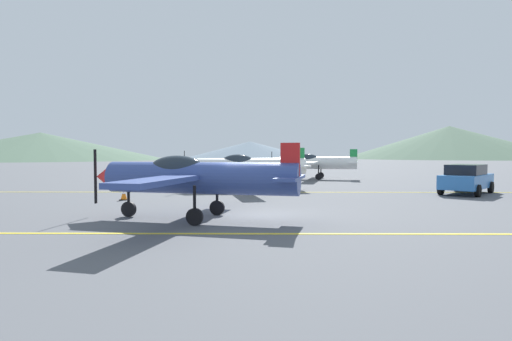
{
  "coord_description": "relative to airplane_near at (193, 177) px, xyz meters",
  "views": [
    {
      "loc": [
        0.03,
        -14.11,
        2.25
      ],
      "look_at": [
        -0.19,
        10.0,
        1.2
      ],
      "focal_mm": 28.23,
      "sensor_mm": 36.0,
      "label": 1
    }
  ],
  "objects": [
    {
      "name": "airplane_mid",
      "position": [
        1.49,
        10.81,
        0.0
      ],
      "size": [
        7.54,
        8.59,
        2.58
      ],
      "color": "white",
      "rests_on": "ground_plane"
    },
    {
      "name": "hill_left",
      "position": [
        -70.14,
        119.0,
        3.07
      ],
      "size": [
        82.11,
        82.11,
        9.03
      ],
      "primitive_type": "cone",
      "color": "#4C6651",
      "rests_on": "ground_plane"
    },
    {
      "name": "apron_line_near",
      "position": [
        2.22,
        -2.42,
        -1.45
      ],
      "size": [
        80.0,
        0.16,
        0.01
      ],
      "primitive_type": "cube",
      "color": "yellow",
      "rests_on": "ground_plane"
    },
    {
      "name": "ground_plane",
      "position": [
        2.22,
        0.6,
        -1.45
      ],
      "size": [
        400.0,
        400.0,
        0.0
      ],
      "primitive_type": "plane",
      "color": "#54565B"
    },
    {
      "name": "hill_centerright",
      "position": [
        77.36,
        146.72,
        5.02
      ],
      "size": [
        82.45,
        82.45,
        12.94
      ],
      "primitive_type": "cone",
      "color": "#4C6651",
      "rests_on": "ground_plane"
    },
    {
      "name": "car_sedan",
      "position": [
        13.63,
        8.67,
        -0.61
      ],
      "size": [
        4.19,
        4.42,
        1.62
      ],
      "color": "#3372BF",
      "rests_on": "ground_plane"
    },
    {
      "name": "traffic_cone_front",
      "position": [
        -4.25,
        5.58,
        -1.16
      ],
      "size": [
        0.36,
        0.36,
        0.59
      ],
      "color": "black",
      "rests_on": "ground_plane"
    },
    {
      "name": "airplane_near",
      "position": [
        0.0,
        0.0,
        0.0
      ],
      "size": [
        7.54,
        8.58,
        2.58
      ],
      "color": "#33478C",
      "rests_on": "ground_plane"
    },
    {
      "name": "hill_centerleft",
      "position": [
        -1.35,
        135.4,
        1.82
      ],
      "size": [
        50.71,
        50.71,
        6.53
      ],
      "primitive_type": "cone",
      "color": "slate",
      "rests_on": "ground_plane"
    },
    {
      "name": "airplane_far",
      "position": [
        6.96,
        21.24,
        0.0
      ],
      "size": [
        7.54,
        8.56,
        2.58
      ],
      "color": "white",
      "rests_on": "ground_plane"
    },
    {
      "name": "apron_line_far",
      "position": [
        2.22,
        9.45,
        -1.45
      ],
      "size": [
        80.0,
        0.16,
        0.01
      ],
      "primitive_type": "cube",
      "color": "yellow",
      "rests_on": "ground_plane"
    }
  ]
}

